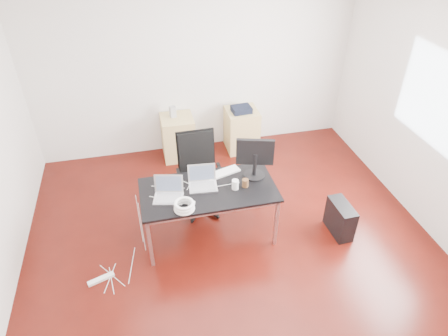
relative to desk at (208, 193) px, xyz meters
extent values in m
plane|color=#370A06|center=(0.24, -0.34, -0.68)|extent=(5.00, 5.00, 0.00)
plane|color=silver|center=(0.24, -0.34, 2.12)|extent=(5.00, 5.00, 0.00)
plane|color=silver|center=(0.24, 2.16, 0.72)|extent=(5.00, 0.00, 5.00)
plane|color=silver|center=(2.74, -0.34, 0.72)|extent=(0.00, 5.00, 5.00)
plane|color=white|center=(2.72, -0.14, 0.92)|extent=(0.00, 1.50, 1.50)
cube|color=black|center=(0.00, 0.00, 0.04)|extent=(1.60, 0.80, 0.03)
cube|color=silver|center=(-0.75, -0.35, -0.33)|extent=(0.04, 0.04, 0.70)
cube|color=silver|center=(-0.75, 0.35, -0.33)|extent=(0.04, 0.04, 0.70)
cube|color=silver|center=(0.75, -0.35, -0.33)|extent=(0.04, 0.04, 0.70)
cube|color=silver|center=(0.75, 0.35, -0.33)|extent=(0.04, 0.04, 0.70)
cylinder|color=black|center=(-0.01, 0.49, -0.44)|extent=(0.06, 0.06, 0.47)
cube|color=black|center=(-0.01, 0.49, -0.18)|extent=(0.49, 0.47, 0.06)
cube|color=black|center=(-0.02, 0.71, 0.13)|extent=(0.46, 0.10, 0.55)
cube|color=tan|center=(-0.12, 1.89, -0.33)|extent=(0.50, 0.50, 0.70)
cube|color=tan|center=(0.93, 1.89, -0.33)|extent=(0.50, 0.50, 0.70)
cube|color=black|center=(1.62, -0.33, -0.46)|extent=(0.21, 0.46, 0.44)
cylinder|color=black|center=(0.15, 1.91, -0.54)|extent=(0.32, 0.32, 0.28)
cube|color=white|center=(-1.34, -0.44, -0.66)|extent=(0.30, 0.15, 0.04)
cube|color=silver|center=(-0.48, -0.08, 0.06)|extent=(0.38, 0.30, 0.01)
cube|color=silver|center=(-0.45, 0.04, 0.18)|extent=(0.33, 0.12, 0.22)
cube|color=#475166|center=(-0.45, 0.03, 0.18)|extent=(0.29, 0.10, 0.18)
cube|color=silver|center=(-0.05, 0.04, 0.06)|extent=(0.35, 0.26, 0.01)
cube|color=silver|center=(-0.04, 0.16, 0.18)|extent=(0.33, 0.08, 0.22)
cube|color=#475166|center=(-0.04, 0.15, 0.18)|extent=(0.29, 0.06, 0.18)
cylinder|color=black|center=(0.60, 0.13, 0.06)|extent=(0.26, 0.26, 0.02)
cylinder|color=black|center=(0.60, 0.13, 0.22)|extent=(0.05, 0.05, 0.30)
cube|color=black|center=(0.60, 0.15, 0.39)|extent=(0.45, 0.17, 0.34)
cube|color=#475166|center=(0.60, 0.17, 0.39)|extent=(0.38, 0.12, 0.29)
cube|color=white|center=(0.24, 0.26, 0.06)|extent=(0.46, 0.26, 0.02)
cylinder|color=white|center=(0.31, -0.06, 0.11)|extent=(0.09, 0.09, 0.12)
cylinder|color=#55361D|center=(0.44, -0.05, 0.10)|extent=(0.08, 0.08, 0.10)
torus|color=white|center=(-0.33, -0.30, 0.07)|extent=(0.24, 0.24, 0.04)
torus|color=white|center=(-0.33, -0.30, 0.11)|extent=(0.23, 0.23, 0.04)
torus|color=white|center=(-0.33, -0.30, 0.14)|extent=(0.22, 0.22, 0.04)
cube|color=white|center=(-0.24, -0.23, 0.07)|extent=(0.09, 0.09, 0.03)
cube|color=#9E9E9E|center=(-0.17, 1.93, 0.11)|extent=(0.11, 0.10, 0.18)
cube|color=black|center=(0.91, 1.85, 0.07)|extent=(0.32, 0.26, 0.09)
camera|label=1|loc=(-0.66, -3.62, 2.98)|focal=32.00mm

